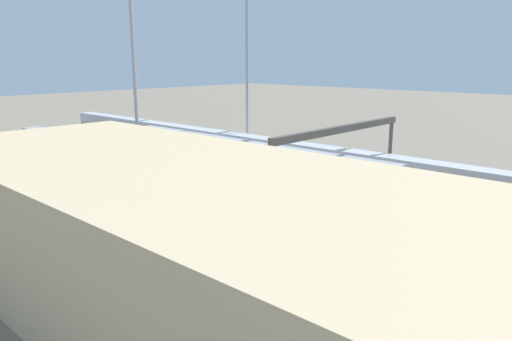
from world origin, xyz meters
TOP-DOWN VIEW (x-y plane):
  - ground_plane at (0.00, 0.00)m, footprint 400.00×400.00m
  - track_bed_0 at (0.00, -10.00)m, footprint 140.00×2.80m
  - track_bed_1 at (0.00, -5.00)m, footprint 140.00×2.80m
  - track_bed_2 at (0.00, 0.00)m, footprint 140.00×2.80m
  - track_bed_3 at (0.00, 5.00)m, footprint 140.00×2.80m
  - track_bed_4 at (0.00, 10.00)m, footprint 140.00×2.80m
  - train_on_track_2 at (13.00, 0.00)m, footprint 47.20×3.00m
  - train_on_track_4 at (22.82, 10.00)m, footprint 71.40×3.00m
  - train_on_track_0 at (4.99, -10.00)m, footprint 139.00×3.06m
  - light_mast_1 at (18.91, 12.90)m, footprint 2.80×0.70m
  - light_mast_2 at (24.26, -12.79)m, footprint 2.80×0.70m
  - signal_gantry at (-3.06, 0.00)m, footprint 0.70×25.00m
  - maintenance_shed at (-8.24, 28.14)m, footprint 48.02×19.49m

SIDE VIEW (x-z plane):
  - ground_plane at x=0.00m, z-range 0.00..0.00m
  - track_bed_0 at x=0.00m, z-range 0.00..0.12m
  - track_bed_1 at x=0.00m, z-range 0.00..0.12m
  - track_bed_2 at x=0.00m, z-range 0.00..0.12m
  - track_bed_3 at x=0.00m, z-range 0.00..0.12m
  - track_bed_4 at x=0.00m, z-range 0.00..0.12m
  - train_on_track_4 at x=22.82m, z-range 0.12..3.92m
  - train_on_track_0 at x=4.99m, z-range -0.15..4.25m
  - train_on_track_2 at x=13.00m, z-range 0.12..5.12m
  - maintenance_shed at x=-8.24m, z-range 0.00..9.46m
  - signal_gantry at x=-3.06m, z-range 3.02..11.82m
  - light_mast_1 at x=18.91m, z-range 3.65..29.06m
  - light_mast_2 at x=24.26m, z-range 3.82..32.98m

